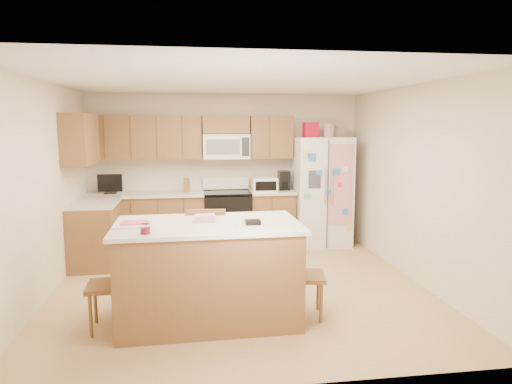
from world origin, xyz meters
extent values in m
plane|color=tan|center=(0.00, 0.00, 0.00)|extent=(4.50, 4.50, 0.00)
cube|color=beige|center=(0.00, 2.25, 1.25)|extent=(4.50, 0.10, 2.50)
cube|color=beige|center=(0.00, -2.25, 1.25)|extent=(4.50, 0.10, 2.50)
cube|color=beige|center=(-2.25, 0.00, 1.25)|extent=(0.10, 4.50, 2.50)
cube|color=beige|center=(2.25, 0.00, 1.25)|extent=(0.10, 4.50, 2.50)
cube|color=white|center=(0.00, 0.00, 2.50)|extent=(4.50, 4.50, 0.04)
cube|color=brown|center=(-1.31, 1.95, 0.44)|extent=(1.87, 0.60, 0.88)
cube|color=brown|center=(0.74, 1.95, 0.44)|extent=(0.72, 0.60, 0.88)
cube|color=brown|center=(-1.95, 1.17, 0.44)|extent=(0.60, 0.95, 0.88)
cube|color=white|center=(-1.31, 1.94, 0.90)|extent=(1.87, 0.64, 0.04)
cube|color=white|center=(0.74, 1.94, 0.90)|extent=(0.72, 0.64, 0.04)
cube|color=white|center=(-1.94, 1.17, 0.90)|extent=(0.64, 0.95, 0.04)
cube|color=brown|center=(-1.32, 2.08, 1.80)|extent=(1.85, 0.33, 0.70)
cube|color=brown|center=(0.75, 2.08, 1.80)|extent=(0.70, 0.33, 0.70)
cube|color=brown|center=(0.00, 2.08, 2.00)|extent=(0.76, 0.33, 0.29)
cube|color=brown|center=(-2.08, 1.17, 1.80)|extent=(0.33, 0.95, 0.70)
cube|color=brown|center=(-1.90, 1.92, 1.80)|extent=(0.02, 0.01, 0.66)
cube|color=brown|center=(-1.90, 1.65, 0.44)|extent=(0.02, 0.01, 0.84)
cube|color=brown|center=(-1.50, 1.92, 1.80)|extent=(0.02, 0.01, 0.66)
cube|color=brown|center=(-1.50, 1.65, 0.44)|extent=(0.02, 0.01, 0.84)
cube|color=brown|center=(-1.10, 1.92, 1.80)|extent=(0.02, 0.01, 0.66)
cube|color=brown|center=(-1.10, 1.65, 0.44)|extent=(0.02, 0.01, 0.84)
cube|color=brown|center=(-0.70, 1.92, 1.80)|extent=(0.01, 0.01, 0.66)
cube|color=brown|center=(-0.70, 1.65, 0.44)|extent=(0.01, 0.01, 0.84)
cube|color=brown|center=(0.70, 1.92, 1.80)|extent=(0.01, 0.01, 0.66)
cube|color=brown|center=(0.70, 1.65, 0.44)|extent=(0.01, 0.01, 0.84)
cube|color=white|center=(0.00, 2.06, 1.65)|extent=(0.76, 0.38, 0.40)
cube|color=slate|center=(-0.06, 1.86, 1.65)|extent=(0.54, 0.01, 0.24)
cube|color=#262626|center=(0.30, 1.86, 1.65)|extent=(0.12, 0.01, 0.30)
cube|color=brown|center=(-0.65, 1.95, 1.03)|extent=(0.10, 0.14, 0.22)
cube|color=black|center=(-1.85, 1.97, 0.93)|extent=(0.18, 0.12, 0.02)
cube|color=black|center=(-1.85, 1.97, 1.09)|extent=(0.38, 0.03, 0.28)
cube|color=#B6691E|center=(0.58, 2.03, 1.01)|extent=(0.35, 0.22, 0.18)
cube|color=white|center=(0.60, 1.80, 1.04)|extent=(0.40, 0.28, 0.23)
cube|color=black|center=(0.60, 1.66, 1.04)|extent=(0.34, 0.01, 0.15)
cube|color=black|center=(0.96, 2.00, 1.08)|extent=(0.18, 0.22, 0.32)
cylinder|color=black|center=(0.96, 1.93, 1.01)|extent=(0.12, 0.12, 0.12)
cube|color=black|center=(0.00, 1.93, 0.44)|extent=(0.76, 0.64, 0.88)
cube|color=black|center=(0.00, 1.60, 0.42)|extent=(0.68, 0.01, 0.42)
cube|color=black|center=(0.00, 1.93, 0.91)|extent=(0.76, 0.64, 0.03)
cube|color=white|center=(0.00, 2.19, 1.03)|extent=(0.76, 0.10, 0.20)
cube|color=white|center=(1.57, 1.88, 0.90)|extent=(0.90, 0.75, 1.80)
cube|color=#4C4C4C|center=(1.57, 1.49, 0.90)|extent=(0.02, 0.01, 1.75)
cube|color=silver|center=(1.52, 1.47, 1.05)|extent=(0.02, 0.03, 0.55)
cube|color=silver|center=(1.62, 1.47, 1.05)|extent=(0.02, 0.03, 0.55)
cube|color=#3F3F44|center=(1.35, 1.49, 1.15)|extent=(0.20, 0.01, 0.28)
cube|color=#D84C59|center=(1.77, 1.49, 1.05)|extent=(0.42, 0.01, 1.30)
cube|color=#B70724|center=(1.37, 1.88, 1.92)|extent=(0.22, 0.22, 0.24)
cylinder|color=tan|center=(1.67, 1.82, 1.91)|extent=(0.18, 0.18, 0.22)
cube|color=gray|center=(1.85, 1.96, 1.89)|extent=(0.18, 0.20, 0.18)
cube|color=brown|center=(-0.42, -0.93, 0.49)|extent=(1.79, 1.03, 0.97)
cube|color=white|center=(-0.42, -0.93, 0.99)|extent=(1.87, 1.11, 0.04)
cylinder|color=#B70724|center=(-1.00, -1.32, 1.04)|extent=(0.08, 0.08, 0.06)
cylinder|color=white|center=(-1.00, -1.32, 1.06)|extent=(0.09, 0.09, 0.09)
cube|color=pink|center=(-0.45, -0.86, 1.05)|extent=(0.20, 0.15, 0.07)
cube|color=black|center=(0.02, -1.05, 1.03)|extent=(0.15, 0.12, 0.04)
cube|color=white|center=(-1.18, -0.98, 1.02)|extent=(0.30, 0.25, 0.02)
cube|color=#D84C4C|center=(-1.14, -0.90, 1.04)|extent=(0.26, 0.21, 0.01)
cylinder|color=white|center=(-0.75, -1.21, 1.02)|extent=(0.14, 0.05, 0.01)
cube|color=brown|center=(-1.40, -1.01, 0.44)|extent=(0.42, 0.43, 0.04)
cylinder|color=brown|center=(-1.56, -0.86, 0.21)|extent=(0.04, 0.04, 0.42)
cylinder|color=brown|center=(-1.54, -1.19, 0.21)|extent=(0.04, 0.04, 0.42)
cylinder|color=brown|center=(-1.27, -0.84, 0.21)|extent=(0.04, 0.04, 0.42)
cylinder|color=brown|center=(-1.25, -1.17, 0.21)|extent=(0.04, 0.04, 0.42)
cylinder|color=brown|center=(-1.25, -0.86, 0.69)|extent=(0.02, 0.02, 0.47)
cylinder|color=brown|center=(-1.24, -0.93, 0.69)|extent=(0.02, 0.02, 0.47)
cylinder|color=brown|center=(-1.24, -1.00, 0.69)|extent=(0.02, 0.02, 0.47)
cylinder|color=brown|center=(-1.23, -1.08, 0.69)|extent=(0.02, 0.02, 0.47)
cylinder|color=brown|center=(-1.23, -1.15, 0.69)|extent=(0.02, 0.02, 0.47)
cube|color=brown|center=(-1.24, -1.00, 0.93)|extent=(0.06, 0.39, 0.05)
cube|color=brown|center=(-0.41, -0.31, 0.50)|extent=(0.50, 0.48, 0.05)
cylinder|color=brown|center=(-0.21, -0.16, 0.24)|extent=(0.04, 0.04, 0.48)
cylinder|color=brown|center=(-0.58, -0.13, 0.24)|extent=(0.04, 0.04, 0.48)
cylinder|color=brown|center=(-0.24, -0.49, 0.24)|extent=(0.04, 0.04, 0.48)
cylinder|color=brown|center=(-0.61, -0.46, 0.24)|extent=(0.04, 0.04, 0.48)
cylinder|color=brown|center=(-0.27, -0.51, 0.78)|extent=(0.02, 0.02, 0.53)
cylinder|color=brown|center=(-0.35, -0.50, 0.78)|extent=(0.02, 0.02, 0.53)
cylinder|color=brown|center=(-0.43, -0.50, 0.78)|extent=(0.02, 0.02, 0.53)
cylinder|color=brown|center=(-0.51, -0.49, 0.78)|extent=(0.02, 0.02, 0.53)
cylinder|color=brown|center=(-0.59, -0.48, 0.78)|extent=(0.02, 0.02, 0.53)
cube|color=brown|center=(-0.43, -0.50, 1.05)|extent=(0.44, 0.08, 0.06)
cube|color=brown|center=(0.59, -0.99, 0.43)|extent=(0.45, 0.47, 0.04)
cylinder|color=brown|center=(0.70, -1.17, 0.21)|extent=(0.03, 0.03, 0.41)
cylinder|color=brown|center=(0.76, -0.85, 0.21)|extent=(0.03, 0.03, 0.41)
cylinder|color=brown|center=(0.42, -1.12, 0.21)|extent=(0.03, 0.03, 0.41)
cylinder|color=brown|center=(0.47, -0.80, 0.21)|extent=(0.03, 0.03, 0.41)
cylinder|color=brown|center=(0.40, -1.10, 0.68)|extent=(0.02, 0.02, 0.46)
cylinder|color=brown|center=(0.41, -1.03, 0.68)|extent=(0.02, 0.02, 0.46)
cylinder|color=brown|center=(0.43, -0.96, 0.68)|extent=(0.02, 0.02, 0.46)
cylinder|color=brown|center=(0.44, -0.89, 0.68)|extent=(0.02, 0.02, 0.46)
cylinder|color=brown|center=(0.45, -0.82, 0.68)|extent=(0.02, 0.02, 0.46)
cube|color=brown|center=(0.43, -0.96, 0.91)|extent=(0.11, 0.38, 0.05)
camera|label=1|loc=(-0.58, -5.43, 1.97)|focal=32.00mm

